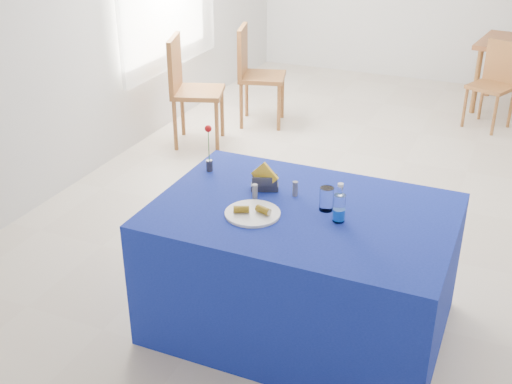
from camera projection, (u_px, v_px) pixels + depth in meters
floor at (385, 197)px, 5.24m from camera, size 7.00×7.00×0.00m
plate at (253, 213)px, 3.38m from camera, size 0.30×0.30×0.01m
drinking_glass at (326, 199)px, 3.40m from camera, size 0.08×0.08×0.13m
salt_shaker at (255, 191)px, 3.53m from camera, size 0.03×0.03×0.08m
pepper_shaker at (295, 189)px, 3.57m from camera, size 0.03×0.03×0.08m
blue_table at (301, 269)px, 3.61m from camera, size 1.60×1.10×0.76m
water_bottle at (339, 209)px, 3.29m from camera, size 0.06×0.06×0.21m
napkin_holder at (265, 182)px, 3.63m from camera, size 0.17×0.12×0.17m
rose_vase at (209, 150)px, 3.82m from camera, size 0.04×0.04×0.29m
chair_bg_left at (496, 79)px, 6.51m from camera, size 0.51×0.51×0.87m
chair_win_a at (188, 83)px, 6.04m from camera, size 0.59×0.59×1.03m
chair_win_b at (253, 69)px, 6.55m from camera, size 0.56×0.56×1.01m
banana_pieces at (252, 210)px, 3.36m from camera, size 0.20×0.10×0.04m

